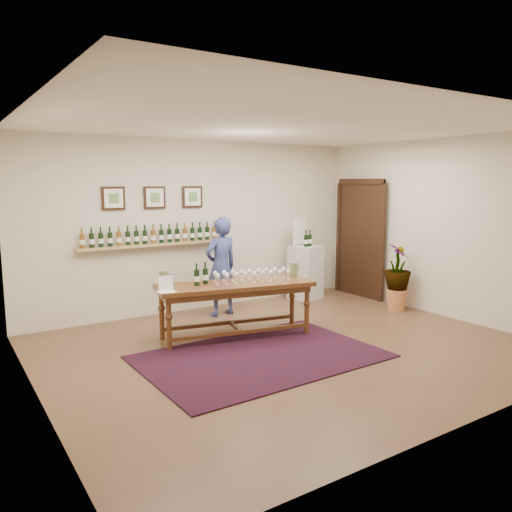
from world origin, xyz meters
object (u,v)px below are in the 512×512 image
tasting_table (235,291)px  person (221,267)px  display_pedestal (306,272)px  potted_plant (397,277)px

tasting_table → person: size_ratio=1.41×
display_pedestal → person: size_ratio=0.62×
person → display_pedestal: bearing=178.8°
tasting_table → display_pedestal: bearing=41.5°
tasting_table → potted_plant: potted_plant is taller
potted_plant → person: 2.93m
tasting_table → potted_plant: 3.00m
display_pedestal → potted_plant: 1.67m
tasting_table → potted_plant: size_ratio=2.31×
person → potted_plant: bearing=146.7°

